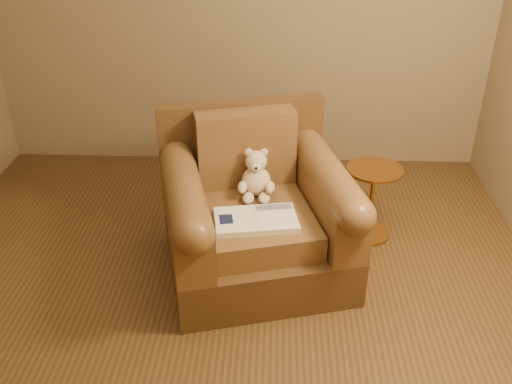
{
  "coord_description": "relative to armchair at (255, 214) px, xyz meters",
  "views": [
    {
      "loc": [
        0.31,
        -2.52,
        2.24
      ],
      "look_at": [
        0.19,
        0.37,
        0.59
      ],
      "focal_mm": 40.0,
      "sensor_mm": 36.0,
      "label": 1
    }
  ],
  "objects": [
    {
      "name": "side_table",
      "position": [
        0.78,
        0.36,
        -0.09
      ],
      "size": [
        0.37,
        0.37,
        0.52
      ],
      "color": "#BD7A34",
      "rests_on": "floor"
    },
    {
      "name": "teddy_bear",
      "position": [
        0.01,
        0.09,
        0.2
      ],
      "size": [
        0.23,
        0.25,
        0.31
      ],
      "rotation": [
        0.0,
        0.0,
        0.04
      ],
      "color": "beige",
      "rests_on": "armchair"
    },
    {
      "name": "armchair",
      "position": [
        0.0,
        0.0,
        0.0
      ],
      "size": [
        1.29,
        1.25,
        0.96
      ],
      "rotation": [
        0.0,
        0.0,
        0.25
      ],
      "color": "#4E331A",
      "rests_on": "floor"
    },
    {
      "name": "floor",
      "position": [
        -0.18,
        -0.46,
        -0.37
      ],
      "size": [
        4.0,
        4.0,
        0.0
      ],
      "primitive_type": "plane",
      "color": "#543A1C",
      "rests_on": "ground"
    },
    {
      "name": "room",
      "position": [
        -0.18,
        -0.46,
        1.34
      ],
      "size": [
        4.02,
        4.02,
        2.71
      ],
      "color": "#816D4F",
      "rests_on": "ground"
    },
    {
      "name": "guidebook",
      "position": [
        0.02,
        -0.23,
        0.11
      ],
      "size": [
        0.51,
        0.35,
        0.04
      ],
      "rotation": [
        0.0,
        0.0,
        0.16
      ],
      "color": "beige",
      "rests_on": "armchair"
    }
  ]
}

